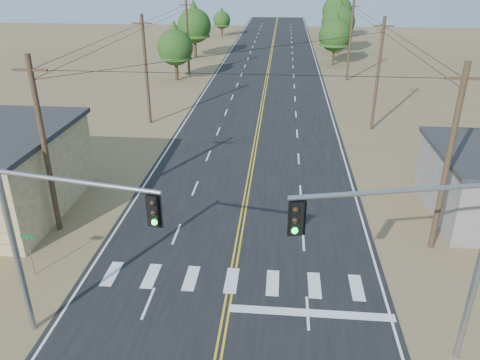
# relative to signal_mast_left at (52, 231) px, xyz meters

# --- Properties ---
(road) EXTENTS (15.00, 200.00, 0.02)m
(road) POSITION_rel_signal_mast_left_xyz_m (6.14, 26.36, -5.09)
(road) COLOR black
(road) RESTS_ON ground
(utility_pole_left_near) EXTENTS (1.80, 0.30, 10.00)m
(utility_pole_left_near) POSITION_rel_signal_mast_left_xyz_m (-4.36, 8.36, 0.02)
(utility_pole_left_near) COLOR #4C3826
(utility_pole_left_near) RESTS_ON ground
(utility_pole_left_mid) EXTENTS (1.80, 0.30, 10.00)m
(utility_pole_left_mid) POSITION_rel_signal_mast_left_xyz_m (-4.36, 28.36, 0.02)
(utility_pole_left_mid) COLOR #4C3826
(utility_pole_left_mid) RESTS_ON ground
(utility_pole_left_far) EXTENTS (1.80, 0.30, 10.00)m
(utility_pole_left_far) POSITION_rel_signal_mast_left_xyz_m (-4.36, 48.36, 0.02)
(utility_pole_left_far) COLOR #4C3826
(utility_pole_left_far) RESTS_ON ground
(utility_pole_right_near) EXTENTS (1.80, 0.30, 10.00)m
(utility_pole_right_near) POSITION_rel_signal_mast_left_xyz_m (16.64, 8.36, 0.02)
(utility_pole_right_near) COLOR #4C3826
(utility_pole_right_near) RESTS_ON ground
(utility_pole_right_mid) EXTENTS (1.80, 0.30, 10.00)m
(utility_pole_right_mid) POSITION_rel_signal_mast_left_xyz_m (16.64, 28.36, 0.02)
(utility_pole_right_mid) COLOR #4C3826
(utility_pole_right_mid) RESTS_ON ground
(utility_pole_right_far) EXTENTS (1.80, 0.30, 10.00)m
(utility_pole_right_far) POSITION_rel_signal_mast_left_xyz_m (16.64, 48.36, 0.02)
(utility_pole_right_far) COLOR #4C3826
(utility_pole_right_far) RESTS_ON ground
(signal_mast_left) EXTENTS (6.46, 1.56, 7.50)m
(signal_mast_left) POSITION_rel_signal_mast_left_xyz_m (0.00, 0.00, 0.00)
(signal_mast_left) COLOR gray
(signal_mast_left) RESTS_ON ground
(signal_mast_right) EXTENTS (7.06, 2.00, 7.74)m
(signal_mast_right) POSITION_rel_signal_mast_left_xyz_m (13.37, -0.14, 0.19)
(signal_mast_right) COLOR gray
(signal_mast_right) RESTS_ON ground
(street_sign) EXTENTS (0.68, 0.11, 2.29)m
(street_sign) POSITION_rel_signal_mast_left_xyz_m (-3.67, 4.01, -3.57)
(street_sign) COLOR gray
(street_sign) RESTS_ON ground
(tree_left_near) EXTENTS (4.59, 4.59, 7.64)m
(tree_left_near) POSITION_rel_signal_mast_left_xyz_m (-5.66, 46.47, -0.43)
(tree_left_near) COLOR #3F2D1E
(tree_left_near) RESTS_ON ground
(tree_left_mid) EXTENTS (5.38, 5.38, 8.97)m
(tree_left_mid) POSITION_rel_signal_mast_left_xyz_m (-6.14, 62.93, 0.38)
(tree_left_mid) COLOR #3F2D1E
(tree_left_mid) RESTS_ON ground
(tree_left_far) EXTENTS (3.55, 3.55, 5.91)m
(tree_left_far) POSITION_rel_signal_mast_left_xyz_m (-4.84, 87.37, -1.49)
(tree_left_far) COLOR #3F2D1E
(tree_left_far) RESTS_ON ground
(tree_right_near) EXTENTS (4.78, 4.78, 7.97)m
(tree_right_near) POSITION_rel_signal_mast_left_xyz_m (15.71, 58.51, -0.22)
(tree_right_near) COLOR #3F2D1E
(tree_right_near) RESTS_ON ground
(tree_right_mid) EXTENTS (5.56, 5.56, 9.27)m
(tree_right_mid) POSITION_rel_signal_mast_left_xyz_m (17.12, 68.89, 0.57)
(tree_right_mid) COLOR #3F2D1E
(tree_right_mid) RESTS_ON ground
(tree_right_far) EXTENTS (5.86, 5.86, 9.77)m
(tree_right_far) POSITION_rel_signal_mast_left_xyz_m (18.56, 85.78, 0.88)
(tree_right_far) COLOR #3F2D1E
(tree_right_far) RESTS_ON ground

